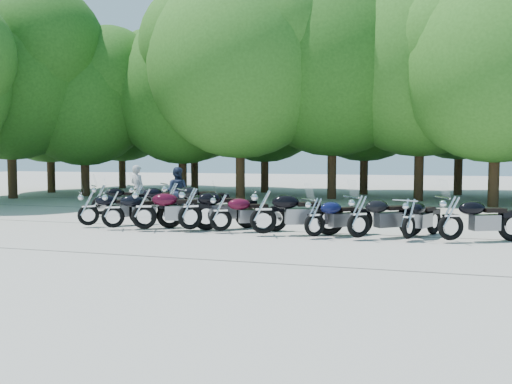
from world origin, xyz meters
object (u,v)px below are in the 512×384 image
(motorcycle_9, at_px, (451,216))
(motorcycle_2, at_px, (144,207))
(motorcycle_0, at_px, (88,207))
(motorcycle_7, at_px, (359,215))
(rider_1, at_px, (177,191))
(motorcycle_5, at_px, (263,210))
(motorcycle_11, at_px, (138,199))
(motorcycle_3, at_px, (190,207))
(motorcycle_12, at_px, (172,199))
(motorcycle_6, at_px, (315,216))
(motorcycle_8, at_px, (409,217))
(rider_0, at_px, (138,189))
(motorcycle_4, at_px, (221,211))
(motorcycle_1, at_px, (113,208))
(motorcycle_10, at_px, (100,198))

(motorcycle_9, bearing_deg, motorcycle_2, 66.58)
(motorcycle_0, xyz_separation_m, motorcycle_9, (10.18, -0.02, 0.04))
(motorcycle_7, xyz_separation_m, rider_1, (-6.76, 3.90, 0.21))
(motorcycle_5, relative_size, motorcycle_11, 1.09)
(motorcycle_3, height_order, motorcycle_11, motorcycle_3)
(motorcycle_12, bearing_deg, motorcycle_6, -159.60)
(motorcycle_5, bearing_deg, motorcycle_11, 39.46)
(motorcycle_5, distance_m, motorcycle_8, 3.72)
(rider_0, bearing_deg, motorcycle_4, 159.87)
(motorcycle_12, height_order, rider_0, rider_0)
(motorcycle_8, relative_size, rider_1, 1.25)
(motorcycle_7, xyz_separation_m, rider_0, (-8.50, 4.25, 0.24))
(motorcycle_0, xyz_separation_m, rider_0, (-0.54, 4.03, 0.28))
(motorcycle_1, height_order, motorcycle_4, motorcycle_1)
(rider_0, bearing_deg, motorcycle_3, 153.69)
(motorcycle_8, height_order, motorcycle_10, motorcycle_10)
(motorcycle_2, distance_m, motorcycle_12, 2.69)
(motorcycle_4, relative_size, motorcycle_7, 0.94)
(motorcycle_9, bearing_deg, motorcycle_10, 51.48)
(motorcycle_8, height_order, motorcycle_12, motorcycle_12)
(motorcycle_3, bearing_deg, motorcycle_11, 6.75)
(rider_1, bearing_deg, rider_0, -17.62)
(motorcycle_5, height_order, motorcycle_10, motorcycle_5)
(motorcycle_5, distance_m, motorcycle_9, 4.72)
(motorcycle_4, distance_m, motorcycle_5, 1.31)
(motorcycle_8, distance_m, rider_1, 8.81)
(motorcycle_2, xyz_separation_m, rider_1, (-0.78, 3.96, 0.17))
(motorcycle_1, xyz_separation_m, motorcycle_9, (9.19, 0.24, 0.02))
(motorcycle_0, distance_m, motorcycle_3, 3.29)
(motorcycle_12, relative_size, rider_0, 1.40)
(motorcycle_3, distance_m, motorcycle_5, 2.19)
(motorcycle_1, relative_size, rider_0, 1.27)
(motorcycle_0, bearing_deg, rider_1, -57.16)
(motorcycle_11, xyz_separation_m, motorcycle_12, (1.42, -0.32, 0.06))
(rider_0, distance_m, rider_1, 1.78)
(motorcycle_8, bearing_deg, rider_0, 2.10)
(motorcycle_11, relative_size, rider_1, 1.32)
(motorcycle_2, relative_size, motorcycle_7, 1.06)
(motorcycle_0, height_order, rider_1, rider_1)
(motorcycle_1, xyz_separation_m, motorcycle_4, (3.20, 0.26, -0.03))
(motorcycle_0, relative_size, motorcycle_7, 0.95)
(rider_1, bearing_deg, motorcycle_11, 37.48)
(motorcycle_0, relative_size, rider_0, 1.22)
(motorcycle_8, height_order, motorcycle_9, motorcycle_9)
(motorcycle_2, height_order, motorcycle_4, motorcycle_2)
(motorcycle_1, distance_m, motorcycle_7, 6.98)
(motorcycle_7, distance_m, rider_0, 9.51)
(motorcycle_4, height_order, motorcycle_11, motorcycle_11)
(motorcycle_6, xyz_separation_m, motorcycle_12, (-5.25, 2.67, 0.10))
(motorcycle_5, xyz_separation_m, motorcycle_10, (-6.73, 2.91, -0.07))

